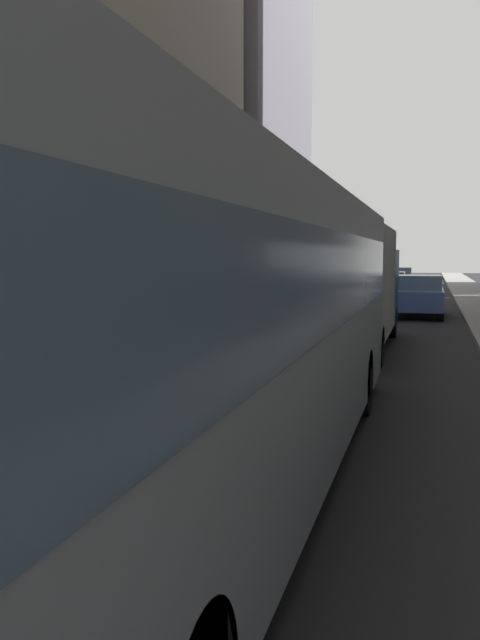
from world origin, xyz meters
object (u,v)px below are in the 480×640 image
transit_bus (217,316)px  car_red_coupe (234,304)px  car_silver_sedan (340,278)px  car_blue_hatchback (418,295)px  box_truck (345,284)px  car_white_van (397,280)px  car_grey_wagon (326,281)px  car_yellow_taxi (385,289)px

transit_bus → car_red_coupe: bearing=105.6°
transit_bus → car_silver_sedan: transit_bus is taller
car_blue_hatchback → box_truck: (-1.60, -10.06, 0.84)m
car_blue_hatchback → car_white_van: (-1.60, 16.90, -0.00)m
transit_bus → car_grey_wagon: 34.43m
transit_bus → box_truck: bearing=90.0°
transit_bus → car_yellow_taxi: 25.94m
car_yellow_taxi → car_grey_wagon: same height
transit_bus → car_grey_wagon: bearing=96.7°
box_truck → car_blue_hatchback: bearing=81.0°
car_grey_wagon → car_silver_sedan: bearing=90.0°
car_yellow_taxi → car_grey_wagon: size_ratio=0.91×
transit_bus → car_red_coupe: (-4.00, 14.31, -0.95)m
transit_bus → car_white_van: (0.00, 37.65, -0.95)m
car_yellow_taxi → box_truck: (0.00, -15.24, 0.85)m
car_blue_hatchback → car_white_van: same height
transit_bus → car_white_van: size_ratio=2.61×
transit_bus → car_silver_sedan: (-4.00, 40.40, -0.95)m
car_silver_sedan → car_blue_hatchback: bearing=-74.1°
car_grey_wagon → box_truck: box_truck is taller
car_yellow_taxi → car_silver_sedan: bearing=105.4°
car_yellow_taxi → car_red_coupe: bearing=-109.0°
box_truck → car_grey_wagon: bearing=99.7°
transit_bus → car_silver_sedan: bearing=95.7°
car_white_van → car_grey_wagon: same height
transit_bus → box_truck: 10.69m
car_red_coupe → box_truck: bearing=-42.2°
car_grey_wagon → box_truck: 23.85m
transit_bus → box_truck: size_ratio=1.54×
car_silver_sedan → car_grey_wagon: bearing=-90.0°
car_blue_hatchback → car_yellow_taxi: same height
car_yellow_taxi → car_blue_hatchback: bearing=-72.8°
car_blue_hatchback → car_silver_sedan: 20.43m
car_blue_hatchback → car_white_van: 16.97m
car_silver_sedan → car_red_coupe: bearing=-90.0°
car_blue_hatchback → car_yellow_taxi: size_ratio=1.19×
car_red_coupe → car_yellow_taxi: 12.28m
car_red_coupe → car_white_van: (4.00, 23.34, 0.00)m
car_blue_hatchback → box_truck: box_truck is taller
car_red_coupe → box_truck: box_truck is taller
car_white_van → box_truck: bearing=-90.0°
car_red_coupe → box_truck: 5.46m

